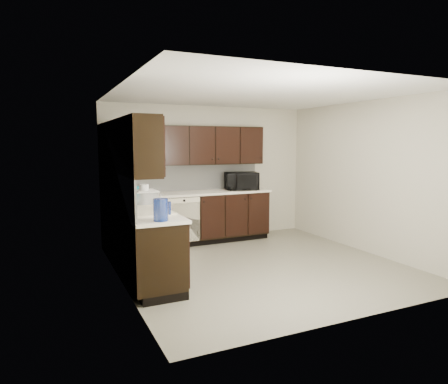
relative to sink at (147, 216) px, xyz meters
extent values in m
plane|color=gray|center=(1.68, 0.01, -0.88)|extent=(4.00, 4.00, 0.00)
plane|color=white|center=(1.68, 0.01, 1.62)|extent=(4.00, 4.00, 0.00)
cube|color=#BCB6A0|center=(1.68, 2.01, 0.37)|extent=(4.00, 0.02, 2.50)
cube|color=#BCB6A0|center=(-0.32, 0.01, 0.37)|extent=(0.02, 4.00, 2.50)
cube|color=#BCB6A0|center=(3.68, 0.01, 0.37)|extent=(0.02, 4.00, 2.50)
cube|color=#BCB6A0|center=(1.68, -1.99, 0.37)|extent=(4.00, 0.02, 2.50)
cube|color=black|center=(1.18, 1.71, -0.43)|extent=(3.00, 0.60, 0.90)
cube|color=black|center=(-0.02, 0.31, -0.43)|extent=(0.60, 2.20, 0.90)
cube|color=black|center=(1.18, 1.74, -0.83)|extent=(3.00, 0.54, 0.10)
cube|color=black|center=(0.01, 0.31, -0.83)|extent=(0.54, 2.20, 0.10)
cube|color=white|center=(1.18, 1.71, 0.04)|extent=(3.03, 0.63, 0.04)
cube|color=white|center=(-0.02, 0.31, 0.04)|extent=(0.63, 2.23, 0.04)
cube|color=#B4B4B0|center=(1.18, 2.00, 0.30)|extent=(3.00, 0.02, 0.48)
cube|color=#B4B4B0|center=(-0.31, 0.61, 0.30)|extent=(0.02, 2.80, 0.48)
cube|color=black|center=(1.18, 1.85, 0.89)|extent=(3.00, 0.33, 0.70)
cube|color=black|center=(-0.15, 0.45, 0.89)|extent=(0.33, 2.47, 0.70)
cube|color=#F3E8C7|center=(0.98, 1.42, -0.38)|extent=(0.58, 0.02, 0.78)
cube|color=#F3E8C7|center=(0.98, 1.42, -0.04)|extent=(0.58, 0.03, 0.08)
cylinder|color=black|center=(0.98, 1.40, -0.04)|extent=(0.04, 0.02, 0.04)
cube|color=#F3E8C7|center=(0.00, 0.01, 0.06)|extent=(0.54, 0.82, 0.03)
cube|color=#F3E8C7|center=(0.00, -0.19, -0.02)|extent=(0.42, 0.34, 0.16)
cube|color=#F3E8C7|center=(0.00, 0.21, -0.02)|extent=(0.42, 0.34, 0.16)
cylinder|color=silver|center=(-0.22, 0.01, 0.19)|extent=(0.03, 0.03, 0.26)
cylinder|color=silver|center=(-0.17, 0.01, 0.31)|extent=(0.14, 0.02, 0.02)
cylinder|color=#B2B2B7|center=(0.00, -0.19, 0.01)|extent=(0.20, 0.20, 0.10)
imported|color=black|center=(2.21, 1.65, 0.22)|extent=(0.68, 0.55, 0.33)
imported|color=gray|center=(0.18, -0.01, 0.17)|extent=(0.12, 0.12, 0.22)
imported|color=gray|center=(-0.17, 1.04, 0.17)|extent=(0.11, 0.11, 0.21)
cube|color=#ABABAD|center=(-0.07, 1.72, 0.17)|extent=(0.42, 0.37, 0.22)
cube|color=silver|center=(0.03, 0.60, 0.16)|extent=(0.51, 0.38, 0.19)
cylinder|color=navy|center=(-0.01, -0.69, 0.18)|extent=(0.18, 0.18, 0.25)
cylinder|color=#0D7F90|center=(0.17, 1.36, 0.15)|extent=(0.11, 0.11, 0.19)
cylinder|color=white|center=(0.12, 0.64, 0.20)|extent=(0.15, 0.15, 0.28)
camera|label=1|loc=(-1.20, -4.99, 0.92)|focal=32.00mm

